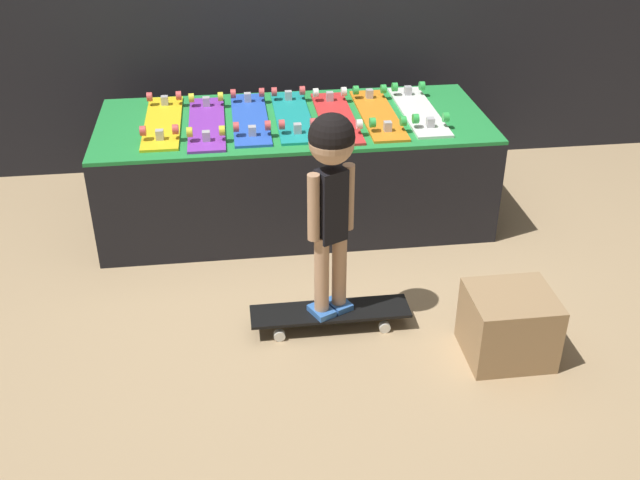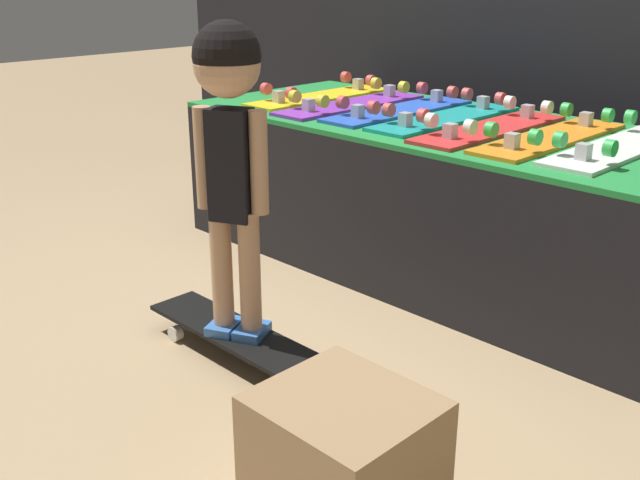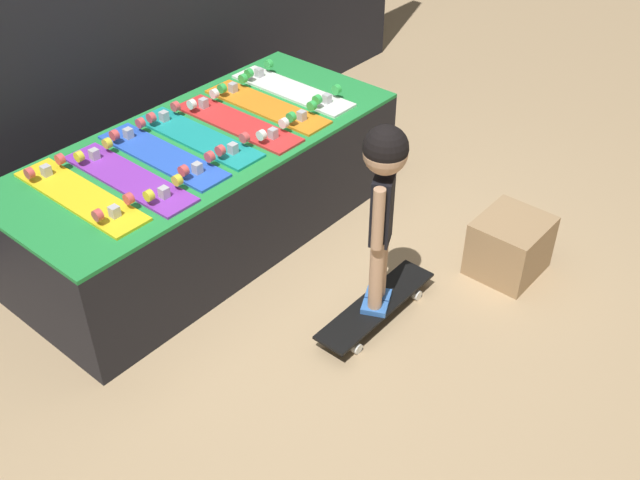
{
  "view_description": "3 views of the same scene",
  "coord_description": "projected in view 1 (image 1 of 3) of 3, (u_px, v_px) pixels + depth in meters",
  "views": [
    {
      "loc": [
        -0.36,
        -3.35,
        2.13
      ],
      "look_at": [
        0.04,
        -0.28,
        0.32
      ],
      "focal_mm": 42.0,
      "sensor_mm": 36.0,
      "label": 1
    },
    {
      "loc": [
        1.75,
        -1.87,
        1.2
      ],
      "look_at": [
        0.02,
        -0.14,
        0.29
      ],
      "focal_mm": 42.0,
      "sensor_mm": 36.0,
      "label": 2
    },
    {
      "loc": [
        -2.17,
        -2.07,
        2.52
      ],
      "look_at": [
        -0.02,
        -0.25,
        0.38
      ],
      "focal_mm": 42.0,
      "sensor_mm": 36.0,
      "label": 3
    }
  ],
  "objects": [
    {
      "name": "child",
      "position": [
        331.0,
        179.0,
        3.13
      ],
      "size": [
        0.22,
        0.2,
        0.96
      ],
      "rotation": [
        0.0,
        0.0,
        0.45
      ],
      "color": "#3870C6",
      "rests_on": "skateboard_on_floor"
    },
    {
      "name": "skateboard_red_on_rack",
      "position": [
        336.0,
        116.0,
        4.16
      ],
      "size": [
        0.2,
        0.79,
        0.09
      ],
      "color": "red",
      "rests_on": "display_rack"
    },
    {
      "name": "skateboard_teal_on_rack",
      "position": [
        293.0,
        115.0,
        4.17
      ],
      "size": [
        0.2,
        0.79,
        0.09
      ],
      "color": "teal",
      "rests_on": "display_rack"
    },
    {
      "name": "skateboard_on_floor",
      "position": [
        330.0,
        313.0,
        3.48
      ],
      "size": [
        0.74,
        0.18,
        0.09
      ],
      "color": "black",
      "rests_on": "ground_plane"
    },
    {
      "name": "ground_plane",
      "position": [
        306.0,
        266.0,
        3.98
      ],
      "size": [
        16.0,
        16.0,
        0.0
      ],
      "primitive_type": "plane",
      "color": "tan"
    },
    {
      "name": "skateboard_yellow_on_rack",
      "position": [
        163.0,
        121.0,
        4.1
      ],
      "size": [
        0.2,
        0.79,
        0.09
      ],
      "color": "yellow",
      "rests_on": "display_rack"
    },
    {
      "name": "skateboard_white_on_rack",
      "position": [
        418.0,
        110.0,
        4.25
      ],
      "size": [
        0.2,
        0.79,
        0.09
      ],
      "color": "white",
      "rests_on": "display_rack"
    },
    {
      "name": "skateboard_purple_on_rack",
      "position": [
        207.0,
        122.0,
        4.08
      ],
      "size": [
        0.2,
        0.79,
        0.09
      ],
      "color": "purple",
      "rests_on": "display_rack"
    },
    {
      "name": "skateboard_orange_on_rack",
      "position": [
        378.0,
        113.0,
        4.2
      ],
      "size": [
        0.2,
        0.79,
        0.09
      ],
      "color": "orange",
      "rests_on": "display_rack"
    },
    {
      "name": "display_rack",
      "position": [
        294.0,
        169.0,
        4.32
      ],
      "size": [
        2.16,
        0.93,
        0.61
      ],
      "color": "black",
      "rests_on": "ground_plane"
    },
    {
      "name": "storage_box",
      "position": [
        509.0,
        325.0,
        3.27
      ],
      "size": [
        0.37,
        0.33,
        0.31
      ],
      "color": "#A37F56",
      "rests_on": "ground_plane"
    },
    {
      "name": "skateboard_blue_on_rack",
      "position": [
        250.0,
        117.0,
        4.14
      ],
      "size": [
        0.2,
        0.79,
        0.09
      ],
      "color": "blue",
      "rests_on": "display_rack"
    }
  ]
}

